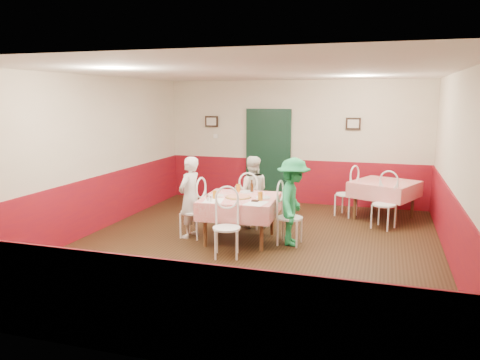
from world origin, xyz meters
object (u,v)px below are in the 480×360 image
(glass_b, at_px, (260,196))
(diner_left, at_px, (190,197))
(main_table, at_px, (240,219))
(second_table, at_px, (384,200))
(diner_right, at_px, (293,202))
(beer_bottle, at_px, (252,187))
(pizza, at_px, (238,197))
(wallet, at_px, (255,201))
(chair_second_a, at_px, (346,194))
(chair_right, at_px, (290,218))
(diner_far, at_px, (252,192))
(chair_near, at_px, (227,228))
(chair_second_b, at_px, (384,205))
(glass_a, at_px, (215,195))
(chair_left, at_px, (193,212))
(chair_far, at_px, (251,204))
(glass_c, at_px, (238,188))

(glass_b, distance_m, diner_left, 1.31)
(main_table, xyz_separation_m, second_table, (2.33, 2.27, 0.00))
(main_table, height_order, second_table, same)
(second_table, xyz_separation_m, glass_b, (-1.93, -2.45, 0.46))
(glass_b, distance_m, diner_right, 0.56)
(glass_b, bearing_deg, beer_bottle, 117.62)
(pizza, bearing_deg, diner_right, 7.87)
(main_table, bearing_deg, wallet, -38.20)
(wallet, bearing_deg, chair_second_a, 60.53)
(chair_right, distance_m, diner_far, 1.26)
(chair_near, bearing_deg, chair_right, 32.59)
(chair_second_b, relative_size, glass_a, 6.83)
(chair_left, distance_m, chair_second_b, 3.54)
(chair_left, bearing_deg, chair_far, 142.71)
(chair_near, distance_m, glass_c, 1.30)
(glass_c, bearing_deg, chair_far, 77.49)
(wallet, bearing_deg, pizza, 147.59)
(chair_second_a, height_order, chair_second_b, same)
(diner_right, bearing_deg, main_table, 89.28)
(glass_a, bearing_deg, wallet, -1.04)
(chair_left, bearing_deg, glass_b, 88.37)
(main_table, height_order, chair_second_b, chair_second_b)
(glass_c, bearing_deg, glass_a, -108.00)
(chair_left, height_order, wallet, chair_left)
(main_table, distance_m, pizza, 0.41)
(second_table, bearing_deg, chair_second_b, -90.00)
(second_table, distance_m, chair_far, 2.77)
(chair_right, distance_m, chair_second_a, 2.33)
(second_table, height_order, glass_a, glass_a)
(second_table, xyz_separation_m, glass_a, (-2.69, -2.52, 0.45))
(chair_right, relative_size, chair_second_b, 1.00)
(chair_left, distance_m, pizza, 0.90)
(chair_right, xyz_separation_m, diner_left, (-1.75, -0.10, 0.26))
(chair_right, relative_size, glass_a, 6.83)
(chair_near, distance_m, glass_b, 0.85)
(glass_b, bearing_deg, wallet, -128.10)
(chair_left, bearing_deg, main_table, 97.71)
(diner_left, bearing_deg, chair_second_b, 127.58)
(chair_left, xyz_separation_m, chair_second_a, (2.43, 2.32, 0.00))
(chair_far, bearing_deg, diner_right, 141.35)
(chair_far, bearing_deg, main_table, 94.71)
(second_table, xyz_separation_m, chair_near, (-2.28, -3.11, 0.08))
(pizza, bearing_deg, main_table, 83.54)
(chair_left, distance_m, glass_a, 0.65)
(second_table, height_order, diner_left, diner_left)
(chair_second_b, height_order, glass_b, glass_b)
(chair_near, distance_m, beer_bottle, 1.33)
(pizza, bearing_deg, chair_second_b, 34.21)
(main_table, height_order, glass_a, glass_a)
(glass_a, height_order, wallet, glass_a)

